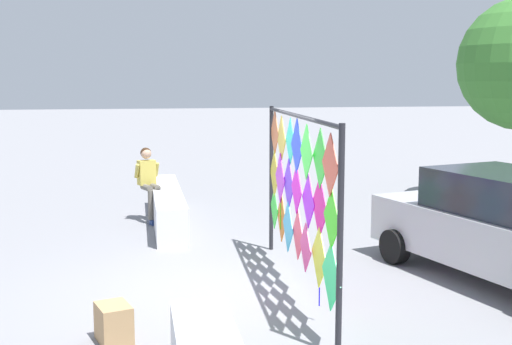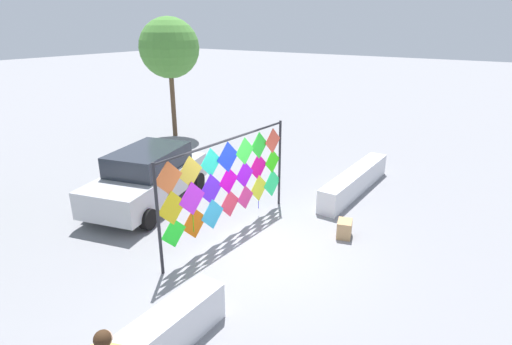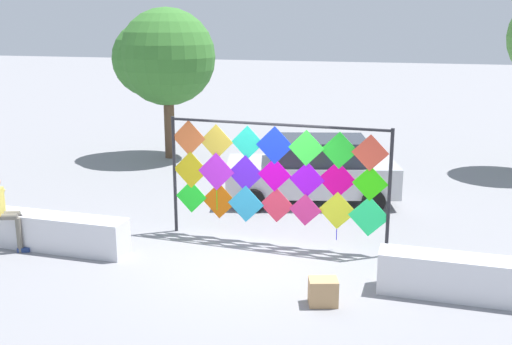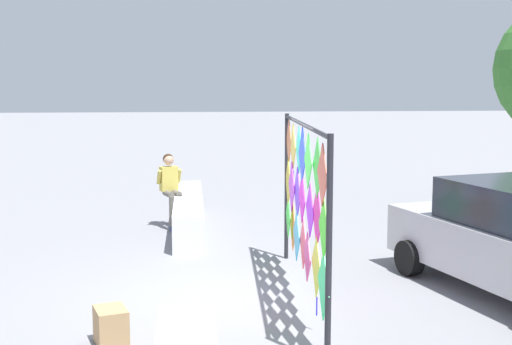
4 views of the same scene
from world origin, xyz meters
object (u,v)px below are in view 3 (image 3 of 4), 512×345
(seated_vendor, at_px, (3,207))
(parked_car, at_px, (313,170))
(cardboard_box_large, at_px, (323,292))
(tree_broadleaf, at_px, (162,57))
(kite_display_rack, at_px, (275,172))

(seated_vendor, distance_m, parked_car, 7.28)
(cardboard_box_large, bearing_deg, parked_car, 103.04)
(parked_car, distance_m, tree_broadleaf, 7.31)
(parked_car, xyz_separation_m, tree_broadleaf, (-5.80, 3.68, 2.49))
(seated_vendor, xyz_separation_m, cardboard_box_large, (6.47, -0.53, -0.70))
(parked_car, bearing_deg, tree_broadleaf, 147.62)
(cardboard_box_large, distance_m, tree_broadleaf, 12.15)
(cardboard_box_large, bearing_deg, tree_broadleaf, 127.29)
(kite_display_rack, height_order, seated_vendor, kite_display_rack)
(parked_car, height_order, tree_broadleaf, tree_broadleaf)
(seated_vendor, relative_size, parked_car, 0.34)
(seated_vendor, bearing_deg, kite_display_rack, 21.64)
(kite_display_rack, xyz_separation_m, seated_vendor, (-4.98, -1.98, -0.59))
(kite_display_rack, distance_m, parked_car, 3.23)
(seated_vendor, distance_m, cardboard_box_large, 6.53)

